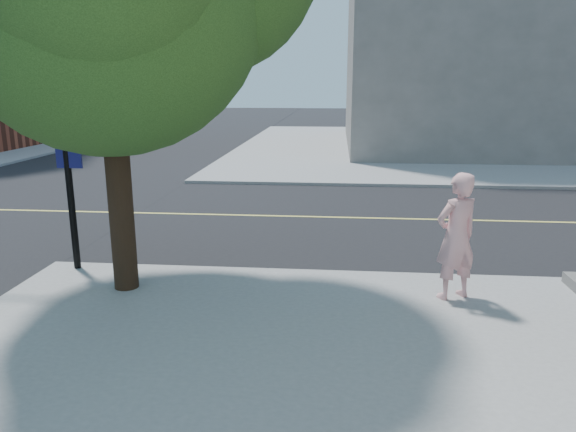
# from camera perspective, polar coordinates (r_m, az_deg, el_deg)

# --- Properties ---
(ground) EXTENTS (140.00, 140.00, 0.00)m
(ground) POSITION_cam_1_polar(r_m,az_deg,el_deg) (10.99, -18.88, -5.37)
(ground) COLOR black
(ground) RESTS_ON ground
(road_ew) EXTENTS (140.00, 9.00, 0.01)m
(road_ew) POSITION_cam_1_polar(r_m,az_deg,el_deg) (15.03, -12.01, 0.22)
(road_ew) COLOR black
(road_ew) RESTS_ON ground
(sidewalk_ne) EXTENTS (29.00, 25.00, 0.12)m
(sidewalk_ne) POSITION_cam_1_polar(r_m,az_deg,el_deg) (32.42, 21.65, 6.90)
(sidewalk_ne) COLOR gray
(sidewalk_ne) RESTS_ON ground
(filler_ne) EXTENTS (18.00, 16.00, 14.00)m
(filler_ne) POSITION_cam_1_polar(r_m,az_deg,el_deg) (33.06, 23.43, 19.17)
(filler_ne) COLOR slate
(filler_ne) RESTS_ON sidewalk_ne
(man_on_phone) EXTENTS (0.89, 0.78, 2.05)m
(man_on_phone) POSITION_cam_1_polar(r_m,az_deg,el_deg) (8.85, 17.50, -2.10)
(man_on_phone) COLOR #E3A1A4
(man_on_phone) RESTS_ON sidewalk_se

